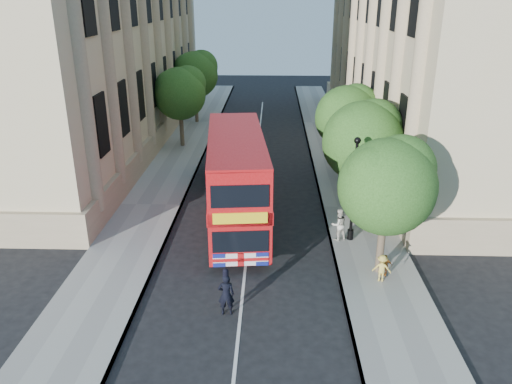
# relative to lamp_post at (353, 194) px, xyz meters

# --- Properties ---
(ground) EXTENTS (120.00, 120.00, 0.00)m
(ground) POSITION_rel_lamp_post_xyz_m (-5.00, -6.00, -2.51)
(ground) COLOR black
(ground) RESTS_ON ground
(pavement_right) EXTENTS (3.50, 80.00, 0.12)m
(pavement_right) POSITION_rel_lamp_post_xyz_m (0.75, 4.00, -2.45)
(pavement_right) COLOR gray
(pavement_right) RESTS_ON ground
(pavement_left) EXTENTS (3.50, 80.00, 0.12)m
(pavement_left) POSITION_rel_lamp_post_xyz_m (-10.75, 4.00, -2.45)
(pavement_left) COLOR gray
(pavement_left) RESTS_ON ground
(building_right) EXTENTS (12.00, 38.00, 18.00)m
(building_right) POSITION_rel_lamp_post_xyz_m (8.80, 18.00, 6.49)
(building_right) COLOR #C2B287
(building_right) RESTS_ON ground
(building_left) EXTENTS (12.00, 38.00, 18.00)m
(building_left) POSITION_rel_lamp_post_xyz_m (-18.80, 18.00, 6.49)
(building_left) COLOR #C2B287
(building_left) RESTS_ON ground
(tree_right_near) EXTENTS (4.00, 4.00, 6.08)m
(tree_right_near) POSITION_rel_lamp_post_xyz_m (0.84, -2.97, 1.74)
(tree_right_near) COLOR #473828
(tree_right_near) RESTS_ON ground
(tree_right_mid) EXTENTS (4.20, 4.20, 6.37)m
(tree_right_mid) POSITION_rel_lamp_post_xyz_m (0.84, 3.03, 1.93)
(tree_right_mid) COLOR #473828
(tree_right_mid) RESTS_ON ground
(tree_right_far) EXTENTS (4.00, 4.00, 6.15)m
(tree_right_far) POSITION_rel_lamp_post_xyz_m (0.84, 9.03, 1.80)
(tree_right_far) COLOR #473828
(tree_right_far) RESTS_ON ground
(tree_left_far) EXTENTS (4.00, 4.00, 6.30)m
(tree_left_far) POSITION_rel_lamp_post_xyz_m (-10.96, 16.03, 1.93)
(tree_left_far) COLOR #473828
(tree_left_far) RESTS_ON ground
(tree_left_back) EXTENTS (4.20, 4.20, 6.65)m
(tree_left_back) POSITION_rel_lamp_post_xyz_m (-10.96, 24.03, 2.20)
(tree_left_back) COLOR #473828
(tree_left_back) RESTS_ON ground
(lamp_post) EXTENTS (0.32, 0.32, 5.16)m
(lamp_post) POSITION_rel_lamp_post_xyz_m (0.00, 0.00, 0.00)
(lamp_post) COLOR black
(lamp_post) RESTS_ON pavement_right
(double_decker_bus) EXTENTS (3.70, 10.46, 4.73)m
(double_decker_bus) POSITION_rel_lamp_post_xyz_m (-5.66, 1.64, 0.11)
(double_decker_bus) COLOR #A60B0D
(double_decker_bus) RESTS_ON ground
(box_van) EXTENTS (2.63, 5.64, 3.14)m
(box_van) POSITION_rel_lamp_post_xyz_m (-6.79, 8.66, -0.97)
(box_van) COLOR black
(box_van) RESTS_ON ground
(police_constable) EXTENTS (0.65, 0.45, 1.70)m
(police_constable) POSITION_rel_lamp_post_xyz_m (-5.53, -6.18, -1.66)
(police_constable) COLOR black
(police_constable) RESTS_ON ground
(woman_pedestrian) EXTENTS (0.95, 0.85, 1.61)m
(woman_pedestrian) POSITION_rel_lamp_post_xyz_m (-0.60, -0.06, -1.59)
(woman_pedestrian) COLOR beige
(woman_pedestrian) RESTS_ON pavement_right
(child_a) EXTENTS (0.60, 0.26, 1.01)m
(child_a) POSITION_rel_lamp_post_xyz_m (0.96, -3.43, -1.89)
(child_a) COLOR #C87023
(child_a) RESTS_ON pavement_right
(child_b) EXTENTS (0.84, 0.59, 1.18)m
(child_b) POSITION_rel_lamp_post_xyz_m (0.74, -3.79, -1.80)
(child_b) COLOR gold
(child_b) RESTS_ON pavement_right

